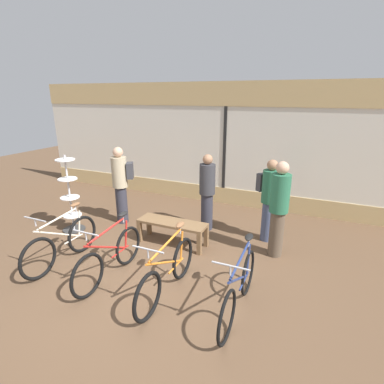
{
  "coord_description": "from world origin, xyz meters",
  "views": [
    {
      "loc": [
        2.41,
        -3.6,
        2.88
      ],
      "look_at": [
        0.0,
        1.8,
        0.95
      ],
      "focal_mm": 28.0,
      "sensor_mm": 36.0,
      "label": 1
    }
  ],
  "objects_px": {
    "customer_near_rack": "(207,191)",
    "bicycle_right": "(168,273)",
    "bicycle_left": "(110,257)",
    "accessory_rack": "(70,200)",
    "customer_mid_floor": "(279,208)",
    "bicycle_far_left": "(62,243)",
    "display_bench": "(172,226)",
    "customer_near_bench": "(269,198)",
    "bicycle_far_right": "(239,289)",
    "customer_by_window": "(121,183)"
  },
  "relations": [
    {
      "from": "customer_mid_floor",
      "to": "bicycle_far_left",
      "type": "bearing_deg",
      "value": -151.77
    },
    {
      "from": "customer_mid_floor",
      "to": "display_bench",
      "type": "bearing_deg",
      "value": -168.86
    },
    {
      "from": "bicycle_right",
      "to": "accessory_rack",
      "type": "xyz_separation_m",
      "value": [
        -3.01,
        1.15,
        0.32
      ]
    },
    {
      "from": "bicycle_far_left",
      "to": "customer_mid_floor",
      "type": "xyz_separation_m",
      "value": [
        3.39,
        1.82,
        0.56
      ]
    },
    {
      "from": "bicycle_left",
      "to": "customer_near_rack",
      "type": "relative_size",
      "value": 1.0
    },
    {
      "from": "bicycle_far_right",
      "to": "display_bench",
      "type": "xyz_separation_m",
      "value": [
        -1.76,
        1.43,
        0.01
      ]
    },
    {
      "from": "accessory_rack",
      "to": "customer_near_bench",
      "type": "height_order",
      "value": "customer_near_bench"
    },
    {
      "from": "bicycle_far_right",
      "to": "customer_near_bench",
      "type": "xyz_separation_m",
      "value": [
        -0.07,
        2.39,
        0.53
      ]
    },
    {
      "from": "accessory_rack",
      "to": "customer_near_rack",
      "type": "bearing_deg",
      "value": 25.26
    },
    {
      "from": "customer_near_rack",
      "to": "customer_near_bench",
      "type": "relative_size",
      "value": 1.0
    },
    {
      "from": "bicycle_left",
      "to": "customer_mid_floor",
      "type": "height_order",
      "value": "customer_mid_floor"
    },
    {
      "from": "bicycle_left",
      "to": "accessory_rack",
      "type": "height_order",
      "value": "accessory_rack"
    },
    {
      "from": "bicycle_left",
      "to": "bicycle_right",
      "type": "height_order",
      "value": "bicycle_left"
    },
    {
      "from": "customer_near_bench",
      "to": "bicycle_far_left",
      "type": "bearing_deg",
      "value": -142.47
    },
    {
      "from": "bicycle_right",
      "to": "customer_near_bench",
      "type": "xyz_separation_m",
      "value": [
        1.0,
        2.43,
        0.54
      ]
    },
    {
      "from": "customer_near_rack",
      "to": "bicycle_right",
      "type": "bearing_deg",
      "value": -82.43
    },
    {
      "from": "bicycle_right",
      "to": "customer_near_rack",
      "type": "bearing_deg",
      "value": 97.57
    },
    {
      "from": "bicycle_right",
      "to": "display_bench",
      "type": "relative_size",
      "value": 1.25
    },
    {
      "from": "bicycle_left",
      "to": "customer_near_bench",
      "type": "height_order",
      "value": "customer_near_bench"
    },
    {
      "from": "customer_near_bench",
      "to": "bicycle_far_right",
      "type": "bearing_deg",
      "value": -88.27
    },
    {
      "from": "display_bench",
      "to": "customer_by_window",
      "type": "relative_size",
      "value": 0.78
    },
    {
      "from": "customer_by_window",
      "to": "accessory_rack",
      "type": "bearing_deg",
      "value": -132.56
    },
    {
      "from": "bicycle_far_right",
      "to": "display_bench",
      "type": "bearing_deg",
      "value": 141.02
    },
    {
      "from": "customer_by_window",
      "to": "customer_near_bench",
      "type": "xyz_separation_m",
      "value": [
        3.26,
        0.46,
        -0.05
      ]
    },
    {
      "from": "accessory_rack",
      "to": "bicycle_far_right",
      "type": "bearing_deg",
      "value": -15.22
    },
    {
      "from": "display_bench",
      "to": "customer_by_window",
      "type": "xyz_separation_m",
      "value": [
        -1.57,
        0.5,
        0.57
      ]
    },
    {
      "from": "bicycle_far_right",
      "to": "customer_near_rack",
      "type": "bearing_deg",
      "value": 120.41
    },
    {
      "from": "bicycle_far_right",
      "to": "bicycle_far_left",
      "type": "bearing_deg",
      "value": -179.85
    },
    {
      "from": "bicycle_far_right",
      "to": "customer_mid_floor",
      "type": "xyz_separation_m",
      "value": [
        0.2,
        1.81,
        0.56
      ]
    },
    {
      "from": "bicycle_far_right",
      "to": "customer_near_rack",
      "type": "height_order",
      "value": "customer_near_rack"
    },
    {
      "from": "customer_near_bench",
      "to": "bicycle_right",
      "type": "bearing_deg",
      "value": -112.34
    },
    {
      "from": "bicycle_far_left",
      "to": "customer_near_rack",
      "type": "relative_size",
      "value": 1.0
    },
    {
      "from": "accessory_rack",
      "to": "customer_near_rack",
      "type": "relative_size",
      "value": 1.0
    },
    {
      "from": "bicycle_left",
      "to": "bicycle_right",
      "type": "bearing_deg",
      "value": -1.06
    },
    {
      "from": "bicycle_right",
      "to": "bicycle_far_right",
      "type": "height_order",
      "value": "bicycle_right"
    },
    {
      "from": "bicycle_left",
      "to": "customer_mid_floor",
      "type": "bearing_deg",
      "value": 38.19
    },
    {
      "from": "customer_mid_floor",
      "to": "customer_by_window",
      "type": "bearing_deg",
      "value": 178.18
    },
    {
      "from": "bicycle_left",
      "to": "customer_mid_floor",
      "type": "relative_size",
      "value": 0.94
    },
    {
      "from": "bicycle_right",
      "to": "bicycle_far_right",
      "type": "relative_size",
      "value": 1.02
    },
    {
      "from": "bicycle_left",
      "to": "display_bench",
      "type": "bearing_deg",
      "value": 75.54
    },
    {
      "from": "bicycle_far_left",
      "to": "accessory_rack",
      "type": "height_order",
      "value": "accessory_rack"
    },
    {
      "from": "customer_near_rack",
      "to": "customer_mid_floor",
      "type": "relative_size",
      "value": 0.94
    },
    {
      "from": "accessory_rack",
      "to": "customer_by_window",
      "type": "height_order",
      "value": "customer_by_window"
    },
    {
      "from": "display_bench",
      "to": "customer_near_rack",
      "type": "bearing_deg",
      "value": 68.78
    },
    {
      "from": "bicycle_far_left",
      "to": "customer_near_bench",
      "type": "bearing_deg",
      "value": 37.53
    },
    {
      "from": "display_bench",
      "to": "customer_near_bench",
      "type": "relative_size",
      "value": 0.83
    },
    {
      "from": "bicycle_left",
      "to": "customer_near_bench",
      "type": "bearing_deg",
      "value": 49.45
    },
    {
      "from": "bicycle_left",
      "to": "customer_by_window",
      "type": "height_order",
      "value": "customer_by_window"
    },
    {
      "from": "bicycle_far_left",
      "to": "bicycle_left",
      "type": "relative_size",
      "value": 1.0
    },
    {
      "from": "accessory_rack",
      "to": "display_bench",
      "type": "distance_m",
      "value": 2.36
    }
  ]
}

